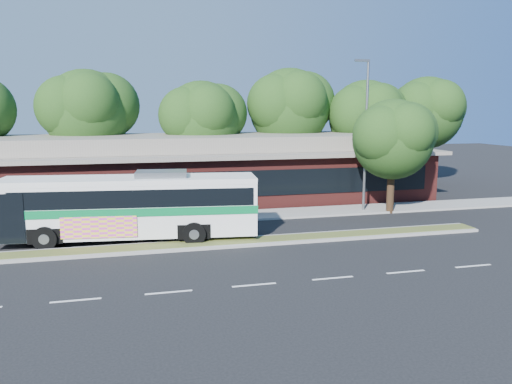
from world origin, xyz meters
TOP-DOWN VIEW (x-y plane):
  - ground at (0.00, 0.00)m, footprint 120.00×120.00m
  - median_strip at (0.00, 0.60)m, footprint 26.00×1.10m
  - sidewalk at (0.00, 6.40)m, footprint 44.00×2.60m
  - plaza_building at (0.00, 12.99)m, footprint 33.20×11.20m
  - lamp_post at (9.56, 6.00)m, footprint 0.93×0.18m
  - tree_bg_b at (-6.57, 16.14)m, footprint 6.69×6.00m
  - tree_bg_c at (1.40, 15.13)m, footprint 6.24×5.60m
  - tree_bg_d at (8.45, 16.15)m, footprint 6.91×6.20m
  - tree_bg_e at (14.42, 15.14)m, footprint 6.47×5.80m
  - tree_bg_f at (20.43, 16.14)m, footprint 6.69×6.00m
  - transit_bus at (-4.12, 2.39)m, footprint 12.01×3.89m
  - sidewalk_tree at (11.34, 5.41)m, footprint 5.29×4.75m

SIDE VIEW (x-z plane):
  - ground at x=0.00m, z-range 0.00..0.00m
  - sidewalk at x=0.00m, z-range 0.00..0.12m
  - median_strip at x=0.00m, z-range 0.00..0.15m
  - transit_bus at x=-4.12m, z-range 0.19..3.50m
  - plaza_building at x=0.00m, z-range -0.10..4.35m
  - sidewalk_tree at x=11.34m, z-range 1.14..7.95m
  - lamp_post at x=9.56m, z-range 0.37..9.44m
  - tree_bg_c at x=1.40m, z-range 1.46..9.72m
  - tree_bg_e at x=14.42m, z-range 1.49..10.00m
  - tree_bg_f at x=20.43m, z-range 1.60..10.52m
  - tree_bg_b at x=-6.57m, z-range 1.64..10.64m
  - tree_bg_d at x=8.45m, z-range 1.73..11.10m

